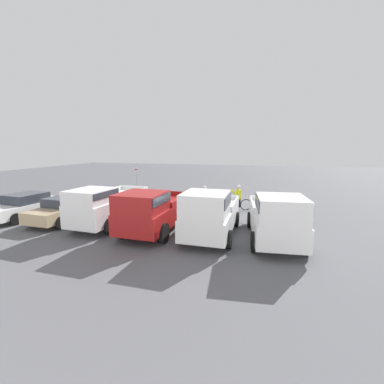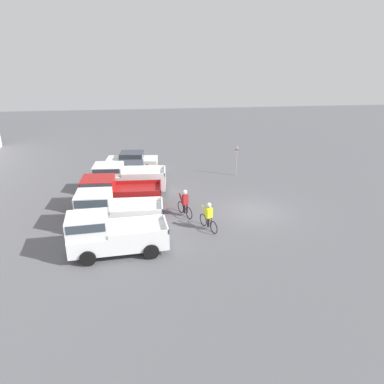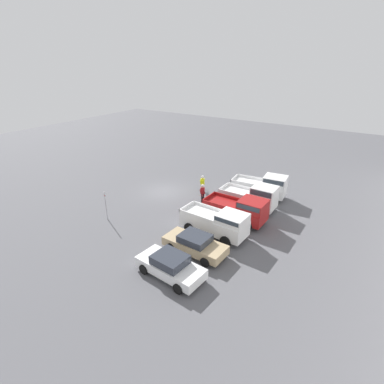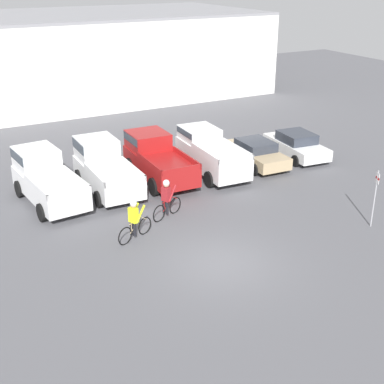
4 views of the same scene
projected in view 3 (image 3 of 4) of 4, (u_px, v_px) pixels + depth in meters
The scene contains 10 objects.
ground_plane at pixel (164, 192), 29.95m from camera, with size 80.00×80.00×0.00m, color #56565B.
pickup_truck_0 at pixel (264, 186), 28.37m from camera, with size 2.53×5.20×2.25m.
pickup_truck_1 at pixel (253, 196), 26.13m from camera, with size 2.25×4.97×2.29m.
pickup_truck_2 at pixel (240, 209), 23.98m from camera, with size 2.39×5.13×2.16m.
pickup_truck_3 at pixel (218, 222), 22.08m from camera, with size 2.35×5.17×2.13m.
sedan_0 at pixel (195, 244), 20.22m from camera, with size 2.14×4.48×1.37m.
sedan_1 at pixel (170, 265), 18.06m from camera, with size 2.32×4.48×1.42m.
cyclist_0 at pixel (203, 193), 27.46m from camera, with size 1.71×0.80×1.77m.
cyclist_1 at pixel (203, 183), 29.61m from camera, with size 1.75×0.81×1.73m.
fire_lane_sign at pixel (106, 203), 24.13m from camera, with size 0.14×0.29×2.50m.
Camera 3 is at (21.54, 17.17, 12.09)m, focal length 28.00 mm.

